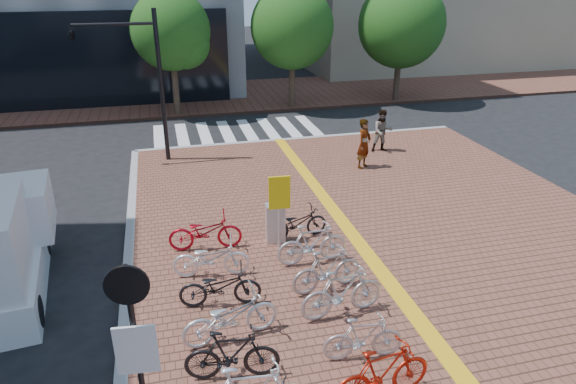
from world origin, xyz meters
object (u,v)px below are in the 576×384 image
object	(u,v)px
bike_3	(220,287)
bike_9	(327,270)
traffic_light_pole	(121,60)
bike_5	(205,232)
utility_box	(275,223)
yellow_sign	(279,199)
bike_11	(298,223)
bike_4	(211,258)
bike_10	(312,244)
bike_8	(342,292)
pedestrian_b	(383,131)
pedestrian_a	(364,144)
bike_1	(232,355)
bike_2	(230,317)
bike_6	(382,374)
bike_7	(363,338)
notice_sign	(135,339)

from	to	relation	value
bike_3	bike_9	bearing A→B (deg)	-83.50
traffic_light_pole	bike_5	bearing A→B (deg)	-74.80
utility_box	yellow_sign	size ratio (longest dim) A/B	0.53
bike_11	utility_box	distance (m)	0.63
bike_3	bike_5	size ratio (longest dim) A/B	0.94
bike_4	bike_10	xyz separation A→B (m)	(2.49, -0.03, 0.06)
bike_8	bike_11	xyz separation A→B (m)	(-0.02, 3.50, -0.12)
bike_3	bike_11	distance (m)	3.50
bike_11	bike_4	bearing A→B (deg)	108.41
bike_9	pedestrian_b	xyz separation A→B (m)	(5.17, 8.70, 0.33)
bike_3	pedestrian_a	xyz separation A→B (m)	(6.20, 7.18, 0.45)
bike_8	bike_9	bearing A→B (deg)	-5.79
traffic_light_pole	bike_10	bearing A→B (deg)	-62.66
bike_11	bike_8	bearing A→B (deg)	171.13
bike_1	bike_4	xyz separation A→B (m)	(0.01, 3.46, -0.04)
pedestrian_a	bike_8	bearing A→B (deg)	-152.67
bike_9	traffic_light_pole	size ratio (longest dim) A/B	0.31
bike_4	yellow_sign	bearing A→B (deg)	-57.41
bike_2	bike_8	distance (m)	2.39
bike_3	bike_6	distance (m)	4.07
yellow_sign	traffic_light_pole	xyz separation A→B (m)	(-3.86, 7.75, 2.40)
yellow_sign	utility_box	bearing A→B (deg)	92.12
bike_7	traffic_light_pole	size ratio (longest dim) A/B	0.28
bike_5	traffic_light_pole	world-z (taller)	traffic_light_pole
bike_4	traffic_light_pole	size ratio (longest dim) A/B	0.33
bike_8	notice_sign	bearing A→B (deg)	114.22
bike_2	pedestrian_a	distance (m)	10.37
utility_box	bike_5	bearing A→B (deg)	178.88
bike_7	notice_sign	size ratio (longest dim) A/B	0.47
bike_11	notice_sign	bearing A→B (deg)	136.92
bike_5	bike_10	world-z (taller)	bike_10
notice_sign	bike_6	bearing A→B (deg)	-0.24
pedestrian_a	pedestrian_b	distance (m)	2.06
pedestrian_b	yellow_sign	xyz separation A→B (m)	(-5.78, -6.58, 0.56)
bike_5	bike_7	size ratio (longest dim) A/B	1.23
bike_2	bike_8	bearing A→B (deg)	-95.78
bike_10	yellow_sign	world-z (taller)	yellow_sign
bike_7	bike_10	size ratio (longest dim) A/B	0.86
bike_1	bike_3	world-z (taller)	bike_1
bike_7	notice_sign	xyz separation A→B (m)	(-3.90, -1.02, 1.59)
bike_11	yellow_sign	size ratio (longest dim) A/B	0.83
bike_4	pedestrian_b	xyz separation A→B (m)	(7.66, 7.46, 0.37)
bike_11	utility_box	world-z (taller)	utility_box
bike_1	bike_4	world-z (taller)	bike_1
bike_4	utility_box	distance (m)	2.27
bike_6	bike_11	world-z (taller)	bike_6
bike_10	traffic_light_pole	size ratio (longest dim) A/B	0.32
bike_2	bike_11	distance (m)	4.38
bike_6	pedestrian_b	bearing A→B (deg)	-31.59
bike_4	notice_sign	world-z (taller)	notice_sign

